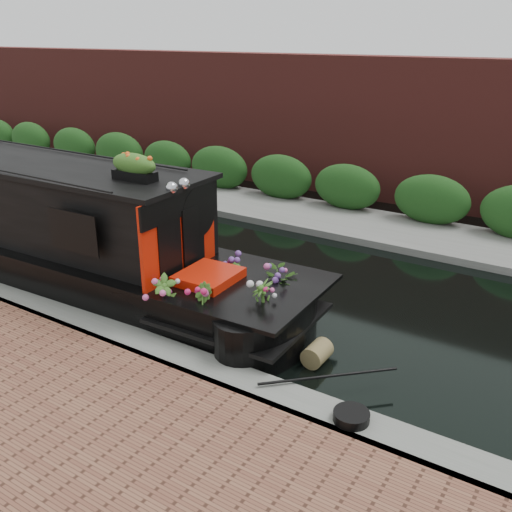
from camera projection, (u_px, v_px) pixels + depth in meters
The scene contains 8 objects.
ground at pixel (247, 279), 11.45m from camera, with size 80.00×80.00×0.00m, color black.
near_bank_coping at pixel (129, 351), 8.87m from camera, with size 40.00×0.60×0.50m, color slate.
far_bank_path at pixel (337, 223), 14.73m from camera, with size 40.00×2.40×0.34m, color slate.
far_hedge at pixel (351, 215), 15.43m from camera, with size 40.00×1.10×2.80m, color #1A4216.
far_brick_wall at pixel (380, 197), 17.07m from camera, with size 40.00×1.00×8.00m, color maroon.
narrowboat at pixel (16, 226), 11.72m from camera, with size 12.94×2.74×3.02m.
rope_fender at pixel (317, 353), 8.48m from camera, with size 0.33×0.33×0.45m, color olive.
coiled_mooring_rope at pixel (351, 416), 6.87m from camera, with size 0.44×0.44×0.12m, color black.
Camera 1 is at (5.83, -8.70, 4.63)m, focal length 40.00 mm.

